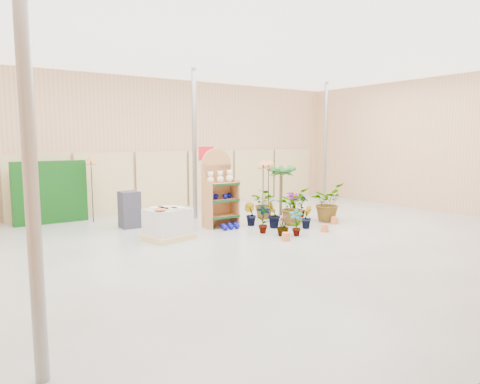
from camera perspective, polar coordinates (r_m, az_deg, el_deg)
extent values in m
cube|color=gray|center=(10.34, 3.32, -6.75)|extent=(15.00, 12.00, 0.10)
cube|color=white|center=(10.27, 3.51, 19.04)|extent=(15.00, 12.00, 0.10)
cube|color=tan|center=(15.29, -10.63, 6.32)|extent=(15.00, 0.10, 4.50)
cube|color=tan|center=(15.83, 25.75, 5.76)|extent=(0.10, 12.00, 4.50)
cylinder|color=gray|center=(4.51, -26.26, 4.22)|extent=(0.14, 0.14, 4.50)
cylinder|color=gray|center=(16.33, 11.30, 6.34)|extent=(0.14, 0.14, 4.50)
cylinder|color=gray|center=(13.00, -6.09, 6.29)|extent=(0.14, 0.14, 4.50)
cube|color=tan|center=(14.12, -25.34, 0.62)|extent=(1.90, 0.06, 2.00)
cube|color=tan|center=(14.55, -17.54, 1.14)|extent=(1.90, 0.06, 2.00)
cube|color=tan|center=(15.24, -10.33, 1.61)|extent=(1.90, 0.06, 2.00)
cube|color=tan|center=(16.15, -3.82, 2.01)|extent=(1.90, 0.06, 2.00)
cube|color=tan|center=(17.24, 1.92, 2.34)|extent=(1.90, 0.06, 2.00)
cube|color=tan|center=(18.49, 6.95, 2.61)|extent=(1.90, 0.06, 2.00)
cube|color=#AA7140|center=(11.97, -3.16, -0.44)|extent=(0.91, 0.11, 1.71)
cylinder|color=#AA7140|center=(11.89, -3.19, 3.65)|extent=(0.91, 0.11, 0.91)
cube|color=#AA7140|center=(11.83, -2.49, -3.24)|extent=(0.88, 0.53, 0.04)
cube|color=#0F3819|center=(11.62, -1.83, -3.42)|extent=(0.87, 0.06, 0.06)
cube|color=#AA7140|center=(11.76, -2.50, -1.07)|extent=(0.88, 0.53, 0.04)
cube|color=#0F3819|center=(11.55, -1.84, -1.21)|extent=(0.87, 0.06, 0.06)
cube|color=#AA7140|center=(11.71, -2.51, 1.13)|extent=(0.88, 0.53, 0.04)
cube|color=#0F3819|center=(11.49, -1.85, 1.02)|extent=(0.87, 0.06, 0.06)
cube|color=#AA7140|center=(11.56, -4.32, -1.73)|extent=(0.06, 0.50, 1.31)
cube|color=#AA7140|center=(12.01, -0.74, -1.38)|extent=(0.06, 0.50, 1.31)
sphere|color=#F9E7C8|center=(11.59, -3.94, 1.61)|extent=(0.18, 0.18, 0.18)
sphere|color=#F9E7C8|center=(11.58, -3.95, 2.36)|extent=(0.14, 0.14, 0.14)
sphere|color=#F9E7C8|center=(11.75, -2.67, 1.72)|extent=(0.19, 0.19, 0.19)
sphere|color=#F9E7C8|center=(11.73, -2.67, 2.48)|extent=(0.14, 0.14, 0.14)
sphere|color=#F9E7C8|center=(11.91, -1.43, 1.82)|extent=(0.20, 0.20, 0.20)
sphere|color=#F9E7C8|center=(11.89, -1.43, 2.59)|extent=(0.14, 0.14, 0.14)
sphere|color=#090B87|center=(11.57, -3.81, -0.73)|extent=(0.15, 0.15, 0.15)
sphere|color=#090B87|center=(11.78, -3.20, -0.59)|extent=(0.15, 0.15, 0.15)
sphere|color=#090B87|center=(11.79, -2.01, -0.58)|extent=(0.15, 0.15, 0.15)
sphere|color=#090B87|center=(12.00, -1.45, -0.44)|extent=(0.15, 0.15, 0.15)
sphere|color=#090B87|center=(11.40, -2.00, -4.79)|extent=(0.15, 0.15, 0.15)
sphere|color=#090B87|center=(11.65, -2.23, -4.54)|extent=(0.15, 0.15, 0.15)
sphere|color=#090B87|center=(11.50, -1.19, -4.69)|extent=(0.15, 0.15, 0.15)
sphere|color=#090B87|center=(11.75, -1.43, -4.43)|extent=(0.15, 0.15, 0.15)
sphere|color=#090B87|center=(11.61, -0.39, -4.58)|extent=(0.15, 0.15, 0.15)
sphere|color=#090B87|center=(11.86, -0.65, -4.33)|extent=(0.15, 0.15, 0.15)
cube|color=tan|center=(10.59, -9.55, -5.87)|extent=(1.22, 1.08, 0.13)
cube|color=silver|center=(10.51, -9.60, -3.87)|extent=(1.12, 0.98, 0.62)
cylinder|color=beige|center=(10.25, -10.45, -2.31)|extent=(0.35, 0.35, 0.04)
cylinder|color=beige|center=(10.34, -9.33, -2.21)|extent=(0.35, 0.35, 0.04)
cylinder|color=beige|center=(10.43, -8.23, -2.11)|extent=(0.35, 0.35, 0.04)
cylinder|color=beige|center=(10.49, -11.03, -2.11)|extent=(0.35, 0.35, 0.04)
cylinder|color=beige|center=(10.57, -9.93, -2.01)|extent=(0.35, 0.35, 0.04)
cube|color=#282731|center=(12.14, -14.49, -3.45)|extent=(0.50, 0.50, 0.50)
cube|color=#282731|center=(12.06, -14.56, -1.11)|extent=(0.50, 0.50, 0.50)
cube|color=#0B3F0D|center=(13.45, -23.99, -0.03)|extent=(2.00, 0.30, 1.80)
cylinder|color=gray|center=(12.68, -4.56, 1.08)|extent=(0.05, 0.05, 2.20)
cube|color=red|center=(12.58, -4.51, 5.14)|extent=(0.50, 0.03, 0.40)
cylinder|color=black|center=(11.53, 3.08, -0.90)|extent=(0.02, 0.02, 1.64)
cylinder|color=#CD6C34|center=(11.44, 3.11, 3.17)|extent=(0.30, 0.30, 0.02)
cone|color=#CD6C34|center=(11.43, 3.12, 4.02)|extent=(0.34, 0.34, 0.14)
cylinder|color=black|center=(13.02, 3.81, -0.12)|extent=(0.02, 0.02, 1.59)
cylinder|color=#CD6C34|center=(12.95, 3.84, 3.36)|extent=(0.30, 0.30, 0.02)
cone|color=#CD6C34|center=(12.94, 3.85, 4.12)|extent=(0.34, 0.34, 0.14)
cylinder|color=black|center=(13.14, -19.10, -0.21)|extent=(0.02, 0.02, 1.69)
cylinder|color=#CD6C34|center=(13.07, -19.25, 3.46)|extent=(0.30, 0.30, 0.02)
cone|color=#CD6C34|center=(13.06, -19.28, 4.20)|extent=(0.34, 0.34, 0.14)
cylinder|color=brown|center=(13.69, 5.48, -0.33)|extent=(0.10, 0.10, 1.33)
imported|color=#246322|center=(11.05, 3.16, -3.60)|extent=(0.45, 0.48, 0.75)
imported|color=#246322|center=(11.69, 4.51, -3.02)|extent=(0.53, 0.52, 0.75)
imported|color=#246322|center=(12.23, 6.97, -1.92)|extent=(1.21, 1.16, 1.04)
imported|color=#246322|center=(12.84, 7.08, -1.92)|extent=(0.48, 0.48, 0.85)
imported|color=#246322|center=(13.49, 8.28, -1.71)|extent=(0.30, 0.42, 0.76)
imported|color=#246322|center=(12.04, 1.35, -2.95)|extent=(0.38, 0.43, 0.65)
imported|color=#246322|center=(13.11, 3.41, -1.54)|extent=(0.87, 0.96, 0.92)
imported|color=#246322|center=(10.81, 5.72, -4.48)|extent=(0.40, 0.40, 0.52)
imported|color=#246322|center=(10.82, 7.47, -4.06)|extent=(0.43, 0.42, 0.68)
imported|color=#246322|center=(11.81, 8.83, -3.32)|extent=(0.43, 0.43, 0.61)
imported|color=#246322|center=(12.91, 11.49, -1.34)|extent=(1.30, 1.23, 1.13)
imported|color=#246322|center=(13.08, -1.44, -2.05)|extent=(0.50, 0.50, 0.69)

